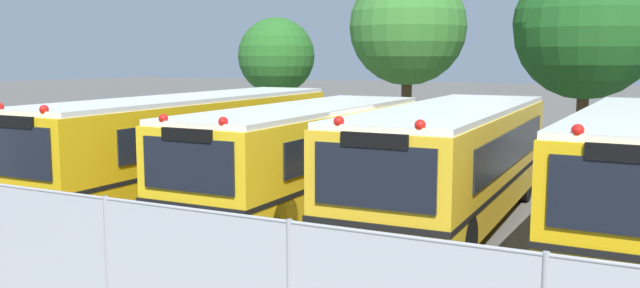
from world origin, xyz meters
TOP-DOWN VIEW (x-y plane):
  - ground_plane at (0.00, 0.00)m, footprint 160.00×160.00m
  - school_bus_0 at (-5.48, 0.21)m, footprint 2.51×11.34m
  - school_bus_1 at (-1.78, -0.10)m, footprint 2.57×9.38m
  - school_bus_2 at (1.79, 0.15)m, footprint 2.74×9.75m
  - tree_0 at (-9.28, 11.31)m, footprint 3.39×3.39m
  - tree_1 at (-3.07, 10.89)m, footprint 4.59×4.59m
  - tree_2 at (3.24, 10.79)m, footprint 4.93×4.93m
  - chainlink_fence at (-0.50, -8.03)m, footprint 16.60×0.07m
  - traffic_cone at (-1.79, -7.24)m, footprint 0.38×0.38m

SIDE VIEW (x-z plane):
  - ground_plane at x=0.00m, z-range 0.00..0.00m
  - traffic_cone at x=-1.79m, z-range 0.00..0.50m
  - chainlink_fence at x=-0.50m, z-range 0.04..1.95m
  - school_bus_1 at x=-1.78m, z-range 0.07..2.71m
  - school_bus_2 at x=1.79m, z-range 0.07..2.81m
  - school_bus_0 at x=-5.48m, z-range 0.07..2.85m
  - tree_0 at x=-9.28m, z-range 0.98..6.40m
  - tree_2 at x=3.24m, z-range 1.15..8.27m
  - tree_1 at x=-3.07m, z-range 1.31..8.46m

